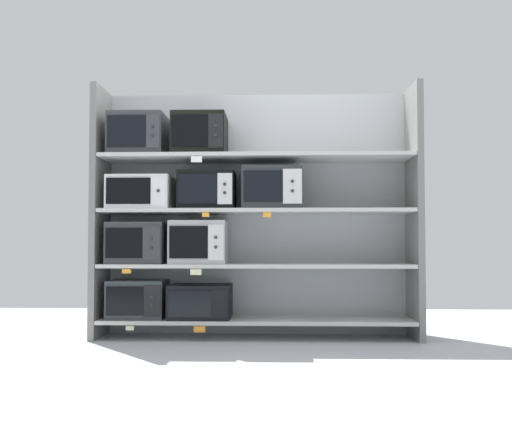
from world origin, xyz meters
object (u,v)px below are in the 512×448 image
Objects in this scene: microwave_1 at (201,301)px; microwave_3 at (199,242)px; microwave_6 at (272,189)px; microwave_5 at (207,191)px; microwave_8 at (200,136)px; microwave_0 at (138,299)px; microwave_2 at (138,243)px; microwave_7 at (139,136)px; microwave_4 at (142,193)px.

microwave_3 reaches higher than microwave_1.
microwave_3 is 0.72m from microwave_6.
microwave_1 is at bearing 179.92° from microwave_5.
microwave_1 is 1.15× the size of microwave_8.
microwave_0 is 0.44m from microwave_2.
microwave_1 is 0.68m from microwave_2.
microwave_6 is 1.12× the size of microwave_8.
microwave_6 is 1.09× the size of microwave_7.
microwave_7 is at bearing -179.42° from microwave_0.
microwave_7 reaches higher than microwave_2.
microwave_5 is 0.94× the size of microwave_6.
microwave_6 reaches higher than microwave_4.
microwave_0 is 0.50m from microwave_1.
microwave_5 is 0.71m from microwave_7.
microwave_5 is (0.55, -0.00, 0.86)m from microwave_0.
microwave_1 is 1.09× the size of microwave_3.
microwave_1 is (0.50, -0.00, -0.02)m from microwave_0.
microwave_0 is 0.66m from microwave_3.
microwave_8 reaches higher than microwave_2.
microwave_6 is at bearing 0.01° from microwave_8.
microwave_2 is 0.94× the size of microwave_6.
microwave_0 is at bearing 179.99° from microwave_1.
microwave_7 is at bearing -179.99° from microwave_3.
microwave_6 reaches higher than microwave_3.
microwave_2 is 1.01× the size of microwave_3.
microwave_0 is 1.02× the size of microwave_7.
microwave_3 is 1.05× the size of microwave_8.
microwave_1 is 1.02× the size of microwave_6.
microwave_2 is 0.40m from microwave_4.
microwave_8 is at bearing 0.00° from microwave_7.
microwave_0 is 1.02m from microwave_5.
microwave_7 is at bearing -178.11° from microwave_2.
microwave_0 is at bearing -180.00° from microwave_6.
microwave_6 is (1.07, 0.00, 0.88)m from microwave_0.
microwave_2 is 0.69m from microwave_5.
microwave_4 is 1.17× the size of microwave_8.
microwave_2 is at bearing 179.98° from microwave_8.
microwave_7 is (-0.01, -0.00, 0.86)m from microwave_2.
microwave_8 reaches higher than microwave_1.
microwave_8 is at bearing -0.02° from microwave_2.
microwave_6 is (0.52, 0.00, 0.02)m from microwave_5.
microwave_5 reaches higher than microwave_1.
microwave_6 reaches higher than microwave_2.
microwave_6 is (0.57, 0.00, 0.90)m from microwave_1.
microwave_6 is at bearing 0.01° from microwave_7.
microwave_4 is at bearing -179.99° from microwave_6.
microwave_0 is 1.31m from microwave_7.
microwave_1 is at bearing -0.02° from microwave_2.
microwave_1 is at bearing -0.42° from microwave_3.
microwave_5 is 0.52m from microwave_6.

